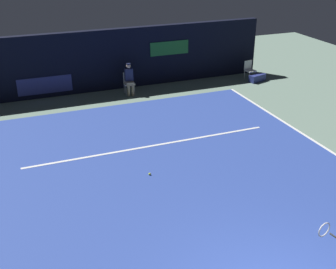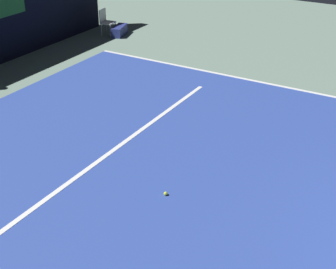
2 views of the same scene
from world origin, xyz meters
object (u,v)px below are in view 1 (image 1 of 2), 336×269
courtside_chair_near (249,69)px  line_judge_on_chair (129,78)px  tennis_ball (150,174)px  equipment_bag (257,78)px

courtside_chair_near → line_judge_on_chair: bearing=178.8°
line_judge_on_chair → tennis_ball: 6.94m
courtside_chair_near → equipment_bag: size_ratio=1.05×
courtside_chair_near → equipment_bag: 0.56m
courtside_chair_near → tennis_ball: size_ratio=12.94×
line_judge_on_chair → courtside_chair_near: 5.76m
line_judge_on_chair → equipment_bag: line_judge_on_chair is taller
tennis_ball → line_judge_on_chair: bearing=77.8°
line_judge_on_chair → tennis_ball: line_judge_on_chair is taller
line_judge_on_chair → courtside_chair_near: size_ratio=1.50×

